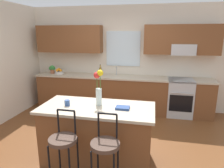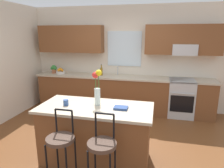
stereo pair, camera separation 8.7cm
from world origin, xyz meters
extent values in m
plane|color=brown|center=(0.00, 0.00, 0.00)|extent=(14.00, 14.00, 0.00)
cube|color=beige|center=(0.00, 2.06, 1.35)|extent=(5.60, 0.12, 2.70)
cube|color=brown|center=(-1.42, 1.83, 1.85)|extent=(1.75, 0.34, 0.70)
cube|color=brown|center=(1.42, 1.83, 1.85)|extent=(1.75, 0.34, 0.70)
cube|color=silver|center=(0.00, 1.99, 1.60)|extent=(0.90, 0.03, 0.90)
cube|color=#B7BABC|center=(1.48, 1.80, 1.62)|extent=(0.56, 0.36, 0.26)
cube|color=brown|center=(0.00, 1.70, 0.44)|extent=(4.50, 0.60, 0.88)
cube|color=#BCAD93|center=(0.00, 1.70, 0.90)|extent=(4.56, 0.64, 0.04)
cube|color=#B7BABC|center=(-0.15, 1.70, 0.85)|extent=(0.54, 0.38, 0.11)
cylinder|color=#B7BABC|center=(-0.15, 1.86, 1.03)|extent=(0.02, 0.02, 0.22)
cylinder|color=#B7BABC|center=(-0.15, 1.80, 1.14)|extent=(0.02, 0.12, 0.02)
cube|color=#B7BABC|center=(1.48, 1.68, 0.46)|extent=(0.60, 0.60, 0.92)
cube|color=black|center=(1.48, 1.38, 0.40)|extent=(0.52, 0.02, 0.40)
cylinder|color=#B7BABC|center=(1.48, 1.35, 0.66)|extent=(0.50, 0.02, 0.02)
cube|color=brown|center=(0.00, -0.55, 0.44)|extent=(1.64, 0.73, 0.88)
cube|color=#BCAD93|center=(0.00, -0.55, 0.90)|extent=(1.72, 0.81, 0.04)
cylinder|color=black|center=(-0.41, -1.04, 0.33)|extent=(0.02, 0.02, 0.66)
cylinder|color=black|center=(-0.14, -1.04, 0.33)|extent=(0.02, 0.02, 0.66)
cylinder|color=#4C382D|center=(-0.27, -1.18, 0.69)|extent=(0.36, 0.36, 0.05)
cylinder|color=black|center=(-0.39, -1.04, 0.87)|extent=(0.02, 0.02, 0.32)
cylinder|color=black|center=(-0.15, -1.04, 0.87)|extent=(0.02, 0.02, 0.32)
cylinder|color=black|center=(-0.27, -1.04, 1.03)|extent=(0.23, 0.02, 0.02)
cylinder|color=black|center=(0.14, -1.04, 0.33)|extent=(0.02, 0.02, 0.66)
cylinder|color=black|center=(0.41, -1.04, 0.33)|extent=(0.02, 0.02, 0.66)
cylinder|color=#4C382D|center=(0.28, -1.18, 0.69)|extent=(0.36, 0.36, 0.05)
cylinder|color=black|center=(0.16, -1.04, 0.87)|extent=(0.02, 0.02, 0.32)
cylinder|color=black|center=(0.40, -1.04, 0.87)|extent=(0.02, 0.02, 0.32)
cylinder|color=black|center=(0.28, -1.04, 1.03)|extent=(0.23, 0.02, 0.02)
cylinder|color=silver|center=(0.01, -0.47, 1.05)|extent=(0.09, 0.09, 0.26)
cylinder|color=#3D722D|center=(0.04, -0.47, 1.21)|extent=(0.01, 0.01, 0.42)
sphere|color=yellow|center=(0.04, -0.47, 1.42)|extent=(0.09, 0.09, 0.09)
cylinder|color=#3D722D|center=(-0.02, -0.47, 1.19)|extent=(0.01, 0.01, 0.39)
sphere|color=red|center=(-0.02, -0.47, 1.39)|extent=(0.10, 0.10, 0.10)
cylinder|color=#33518C|center=(-0.45, -0.60, 0.97)|extent=(0.08, 0.08, 0.09)
cube|color=navy|center=(0.39, -0.56, 0.94)|extent=(0.20, 0.15, 0.03)
cylinder|color=silver|center=(-1.73, 1.70, 0.95)|extent=(0.24, 0.24, 0.06)
sphere|color=orange|center=(-1.67, 1.70, 1.01)|extent=(0.07, 0.07, 0.07)
sphere|color=orange|center=(-1.73, 1.75, 1.01)|extent=(0.07, 0.07, 0.07)
sphere|color=orange|center=(-1.78, 1.70, 1.01)|extent=(0.07, 0.07, 0.07)
sphere|color=orange|center=(-1.73, 1.70, 1.04)|extent=(0.07, 0.07, 0.07)
cylinder|color=olive|center=(-0.55, 1.70, 1.02)|extent=(0.06, 0.06, 0.21)
cylinder|color=olive|center=(-0.55, 1.70, 1.16)|extent=(0.03, 0.03, 0.07)
cylinder|color=black|center=(-0.55, 1.70, 1.20)|extent=(0.03, 0.03, 0.02)
cylinder|color=#9E5B3D|center=(-1.92, 1.70, 0.98)|extent=(0.11, 0.11, 0.11)
sphere|color=#2D7A33|center=(-1.92, 1.70, 1.09)|extent=(0.12, 0.12, 0.12)
sphere|color=#2D7A33|center=(-1.96, 1.71, 1.06)|extent=(0.12, 0.12, 0.12)
sphere|color=#2D7A33|center=(-1.88, 1.69, 1.07)|extent=(0.11, 0.11, 0.11)
camera|label=1|loc=(0.80, -3.26, 1.98)|focal=31.88mm
camera|label=2|loc=(0.89, -3.24, 1.98)|focal=31.88mm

